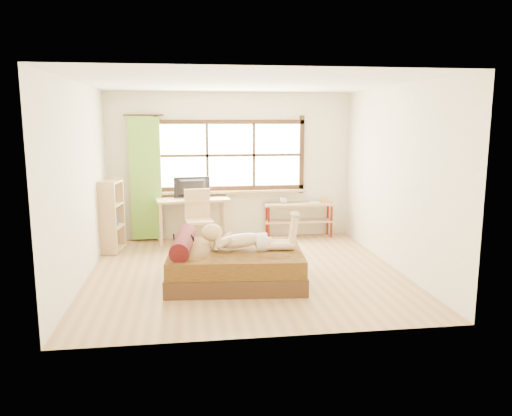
{
  "coord_description": "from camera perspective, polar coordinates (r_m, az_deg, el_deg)",
  "views": [
    {
      "loc": [
        -0.81,
        -7.0,
        2.21
      ],
      "look_at": [
        0.19,
        0.2,
        0.91
      ],
      "focal_mm": 35.0,
      "sensor_mm": 36.0,
      "label": 1
    }
  ],
  "objects": [
    {
      "name": "monitor",
      "position": [
        9.08,
        -7.29,
        2.33
      ],
      "size": [
        0.66,
        0.16,
        0.37
      ],
      "primitive_type": "imported",
      "rotation": [
        0.0,
        0.0,
        3.25
      ],
      "color": "black",
      "rests_on": "desk"
    },
    {
      "name": "ceiling",
      "position": [
        7.06,
        -1.35,
        14.11
      ],
      "size": [
        4.5,
        4.5,
        0.0
      ],
      "primitive_type": "plane",
      "rotation": [
        3.14,
        0.0,
        0.0
      ],
      "color": "white",
      "rests_on": "wall_back"
    },
    {
      "name": "pipe_shelf",
      "position": [
        9.46,
        5.01,
        -0.46
      ],
      "size": [
        1.31,
        0.34,
        0.74
      ],
      "rotation": [
        0.0,
        0.0,
        -0.01
      ],
      "color": "#A37458",
      "rests_on": "floor"
    },
    {
      "name": "floor",
      "position": [
        7.38,
        -1.26,
        -7.3
      ],
      "size": [
        4.5,
        4.5,
        0.0
      ],
      "primitive_type": "plane",
      "color": "#9E754C",
      "rests_on": "ground"
    },
    {
      "name": "curtain",
      "position": [
        9.22,
        -12.49,
        3.28
      ],
      "size": [
        0.55,
        0.1,
        2.2
      ],
      "primitive_type": "cube",
      "color": "olive",
      "rests_on": "wall_back"
    },
    {
      "name": "book",
      "position": [
        9.47,
        6.13,
        0.66
      ],
      "size": [
        0.18,
        0.25,
        0.02
      ],
      "primitive_type": "imported",
      "rotation": [
        0.0,
        0.0,
        -0.01
      ],
      "color": "gray",
      "rests_on": "pipe_shelf"
    },
    {
      "name": "desk",
      "position": [
        9.07,
        -7.24,
        0.45
      ],
      "size": [
        1.34,
        0.73,
        0.8
      ],
      "rotation": [
        0.0,
        0.0,
        0.11
      ],
      "color": "#A37458",
      "rests_on": "floor"
    },
    {
      "name": "kitten",
      "position": [
        6.89,
        -8.41,
        -3.8
      ],
      "size": [
        0.28,
        0.13,
        0.22
      ],
      "primitive_type": null,
      "rotation": [
        0.0,
        0.0,
        -0.09
      ],
      "color": "black",
      "rests_on": "bed"
    },
    {
      "name": "cup",
      "position": [
        9.36,
        3.16,
        0.86
      ],
      "size": [
        0.14,
        0.14,
        0.11
      ],
      "primitive_type": "imported",
      "rotation": [
        0.0,
        0.0,
        -0.01
      ],
      "color": "gray",
      "rests_on": "pipe_shelf"
    },
    {
      "name": "wall_front",
      "position": [
        4.89,
        1.75,
        0.01
      ],
      "size": [
        4.5,
        0.0,
        4.5
      ],
      "primitive_type": "plane",
      "rotation": [
        -1.57,
        0.0,
        0.0
      ],
      "color": "silver",
      "rests_on": "floor"
    },
    {
      "name": "wall_left",
      "position": [
        7.19,
        -19.43,
        2.69
      ],
      "size": [
        0.0,
        4.5,
        4.5
      ],
      "primitive_type": "plane",
      "rotation": [
        1.57,
        0.0,
        1.57
      ],
      "color": "silver",
      "rests_on": "floor"
    },
    {
      "name": "woman",
      "position": [
        6.76,
        -1.05,
        -2.56
      ],
      "size": [
        1.3,
        0.47,
        0.54
      ],
      "primitive_type": null,
      "rotation": [
        0.0,
        0.0,
        -0.09
      ],
      "color": "#DDB58E",
      "rests_on": "bed"
    },
    {
      "name": "wall_right",
      "position": [
        7.68,
        15.64,
        3.33
      ],
      "size": [
        0.0,
        4.5,
        4.5
      ],
      "primitive_type": "plane",
      "rotation": [
        1.57,
        0.0,
        -1.57
      ],
      "color": "silver",
      "rests_on": "floor"
    },
    {
      "name": "wall_back",
      "position": [
        9.32,
        -2.91,
        4.82
      ],
      "size": [
        4.5,
        0.0,
        4.5
      ],
      "primitive_type": "plane",
      "rotation": [
        1.57,
        0.0,
        0.0
      ],
      "color": "silver",
      "rests_on": "floor"
    },
    {
      "name": "window",
      "position": [
        9.28,
        -2.9,
        5.78
      ],
      "size": [
        2.8,
        0.16,
        1.46
      ],
      "color": "#FFEDBF",
      "rests_on": "wall_back"
    },
    {
      "name": "chair",
      "position": [
        8.74,
        -6.6,
        -0.81
      ],
      "size": [
        0.5,
        0.5,
        1.01
      ],
      "rotation": [
        0.0,
        0.0,
        0.11
      ],
      "color": "#A37458",
      "rests_on": "floor"
    },
    {
      "name": "bed",
      "position": [
        6.91,
        -2.71,
        -6.39
      ],
      "size": [
        1.94,
        1.61,
        0.69
      ],
      "rotation": [
        0.0,
        0.0,
        -0.09
      ],
      "color": "#32180F",
      "rests_on": "floor"
    },
    {
      "name": "bookshelf",
      "position": [
        8.68,
        -16.19,
        -0.86
      ],
      "size": [
        0.37,
        0.57,
        1.21
      ],
      "rotation": [
        0.0,
        0.0,
        -0.15
      ],
      "color": "#A37458",
      "rests_on": "floor"
    }
  ]
}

